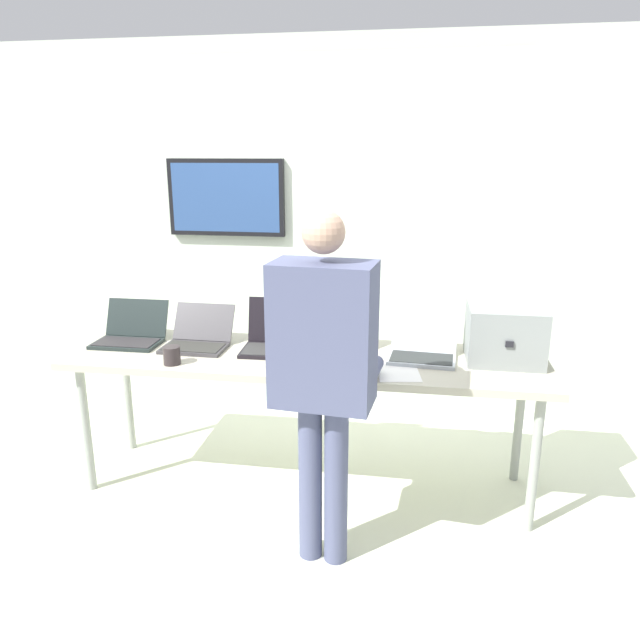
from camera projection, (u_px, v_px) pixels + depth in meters
name	position (u px, v px, depth m)	size (l,w,h in m)	color
ground	(306.00, 486.00, 3.51)	(8.00, 8.00, 0.04)	beige
back_wall	(332.00, 234.00, 4.22)	(8.00, 0.11, 2.62)	silver
workbench	(305.00, 365.00, 3.31)	(2.62, 0.70, 0.79)	#B7B19A
equipment_box	(505.00, 333.00, 3.18)	(0.39, 0.37, 0.30)	gray
laptop_station_0	(131.00, 333.00, 3.50)	(0.38, 0.32, 0.23)	#1E2827
laptop_station_1	(198.00, 338.00, 3.43)	(0.36, 0.35, 0.22)	#3A383A
laptop_station_2	(272.00, 339.00, 3.38)	(0.32, 0.34, 0.27)	black
laptop_station_3	(341.00, 344.00, 3.30)	(0.37, 0.35, 0.24)	black
laptop_station_4	(423.00, 348.00, 3.24)	(0.38, 0.34, 0.24)	#AAB2B8
person	(324.00, 360.00, 2.61)	(0.47, 0.62, 1.65)	#4D5373
coffee_mug	(172.00, 355.00, 3.14)	(0.09, 0.09, 0.10)	#2E2727
paper_sheet	(398.00, 371.00, 3.05)	(0.25, 0.32, 0.00)	white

